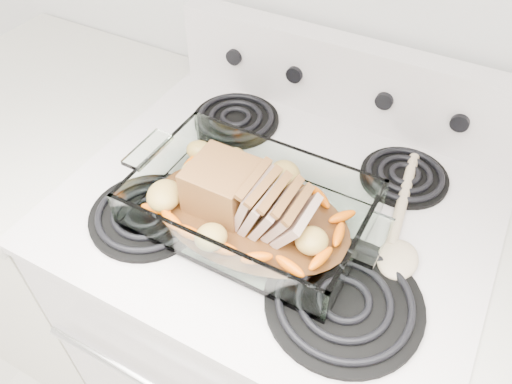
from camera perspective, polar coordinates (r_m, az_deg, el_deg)
The scene contains 6 objects.
electric_range at distance 1.31m, azimuth 2.12°, elevation -14.33°, with size 0.78×0.70×1.12m.
counter_left at distance 1.60m, azimuth -19.77°, elevation -3.88°, with size 0.58×0.68×0.93m.
baking_dish at distance 0.88m, azimuth -0.62°, elevation -2.08°, with size 0.40×0.26×0.08m.
pork_roast at distance 0.86m, azimuth -1.93°, elevation -0.21°, with size 0.23×0.11×0.09m.
roast_vegetables at distance 0.90m, azimuth 0.27°, elevation -0.16°, with size 0.36×0.19×0.04m.
wooden_spoon at distance 0.91m, azimuth 16.17°, elevation -4.32°, with size 0.09×0.31×0.02m.
Camera 1 is at (0.27, 1.06, 1.62)m, focal length 35.00 mm.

